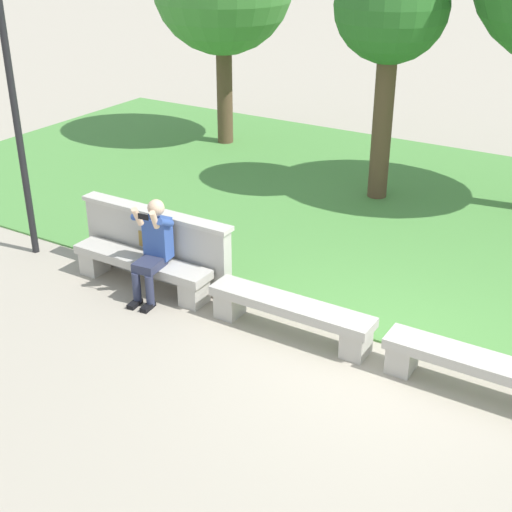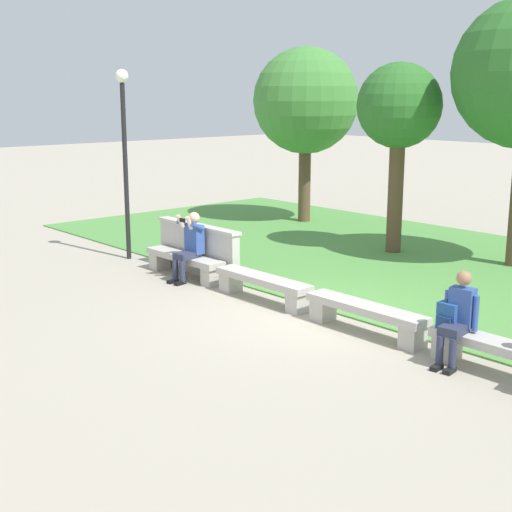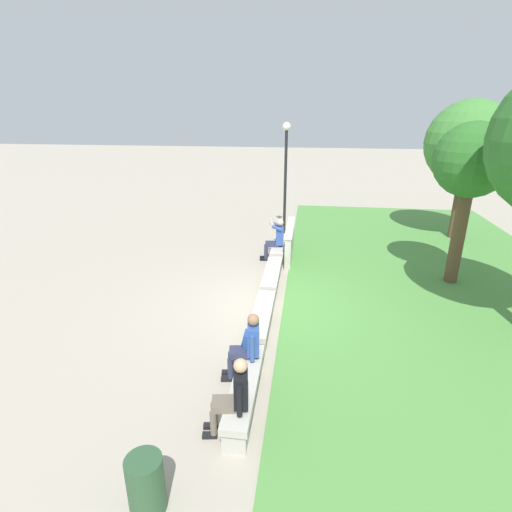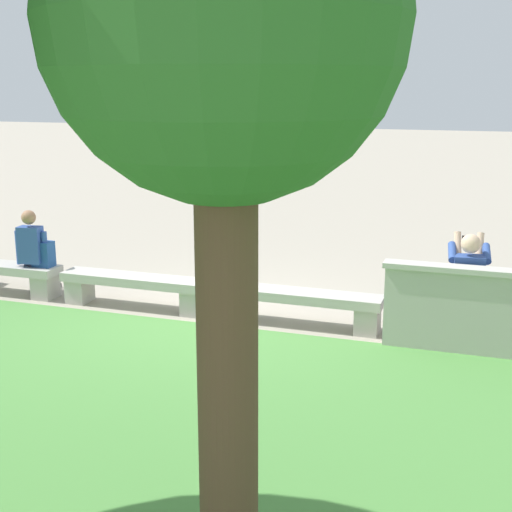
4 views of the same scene
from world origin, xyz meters
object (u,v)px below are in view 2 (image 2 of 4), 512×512
object	(u,v)px
bench_main	(185,262)
bench_far	(507,355)
bench_mid	(366,314)
tree_behind_wall	(306,102)
lamp_post	(124,138)
person_distant	(458,316)
tree_left_background	(399,110)
bench_near	(263,284)
person_photographer	(190,243)
backpack	(449,316)

from	to	relation	value
bench_main	bench_far	size ratio (longest dim) A/B	1.00
bench_mid	tree_behind_wall	world-z (taller)	tree_behind_wall
bench_far	lamp_post	xyz separation A→B (m)	(-8.97, 0.03, 2.31)
person_distant	tree_left_background	size ratio (longest dim) A/B	0.30
bench_near	tree_behind_wall	size ratio (longest dim) A/B	0.44
person_photographer	bench_mid	bearing A→B (deg)	1.03
person_distant	backpack	bearing A→B (deg)	173.76
tree_left_background	lamp_post	bearing A→B (deg)	-126.12
person_photographer	tree_left_background	bearing A→B (deg)	77.38
bench_near	lamp_post	world-z (taller)	lamp_post
bench_far	person_photographer	xyz separation A→B (m)	(-6.58, -0.08, 0.43)
backpack	tree_left_background	size ratio (longest dim) A/B	0.10
tree_behind_wall	tree_left_background	xyz separation A→B (m)	(4.15, -1.34, -0.13)
bench_far	backpack	bearing A→B (deg)	-176.65
backpack	lamp_post	size ratio (longest dim) A/B	0.11
backpack	bench_near	bearing A→B (deg)	179.25
person_distant	lamp_post	world-z (taller)	lamp_post
lamp_post	tree_behind_wall	bearing A→B (deg)	96.10
person_distant	lamp_post	distance (m)	8.51
backpack	tree_left_background	xyz separation A→B (m)	(-4.64, 4.86, 2.56)
bench_far	tree_behind_wall	size ratio (longest dim) A/B	0.44
bench_far	bench_main	bearing A→B (deg)	180.00
bench_main	tree_behind_wall	distance (m)	7.39
person_photographer	lamp_post	size ratio (longest dim) A/B	0.33
bench_mid	backpack	size ratio (longest dim) A/B	4.90
backpack	lamp_post	world-z (taller)	lamp_post
bench_mid	backpack	world-z (taller)	backpack
bench_near	lamp_post	bearing A→B (deg)	179.64
tree_behind_wall	lamp_post	size ratio (longest dim) A/B	1.19
bench_main	lamp_post	size ratio (longest dim) A/B	0.52
bench_main	bench_near	size ratio (longest dim) A/B	1.00
tree_behind_wall	bench_main	bearing A→B (deg)	-65.90
bench_far	tree_left_background	xyz separation A→B (m)	(-5.48, 4.81, 2.89)
person_distant	tree_behind_wall	world-z (taller)	tree_behind_wall
bench_far	person_distant	bearing A→B (deg)	-174.54
bench_mid	lamp_post	distance (m)	7.07
bench_far	tree_left_background	distance (m)	7.85
bench_near	tree_left_background	bearing A→B (deg)	100.56
bench_near	bench_far	size ratio (longest dim) A/B	1.00
bench_main	backpack	size ratio (longest dim) A/B	4.90
bench_near	bench_mid	size ratio (longest dim) A/B	1.00
person_photographer	backpack	world-z (taller)	person_photographer
bench_near	person_photographer	world-z (taller)	person_photographer
person_distant	person_photographer	bearing A→B (deg)	-179.89
person_distant	lamp_post	xyz separation A→B (m)	(-8.29, 0.09, 1.95)
bench_near	backpack	xyz separation A→B (m)	(3.75, -0.05, 0.32)
tree_left_background	lamp_post	xyz separation A→B (m)	(-3.49, -4.79, -0.57)
bench_mid	person_distant	world-z (taller)	person_distant
bench_mid	bench_far	size ratio (longest dim) A/B	1.00
person_photographer	tree_left_background	xyz separation A→B (m)	(1.09, 4.89, 2.45)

